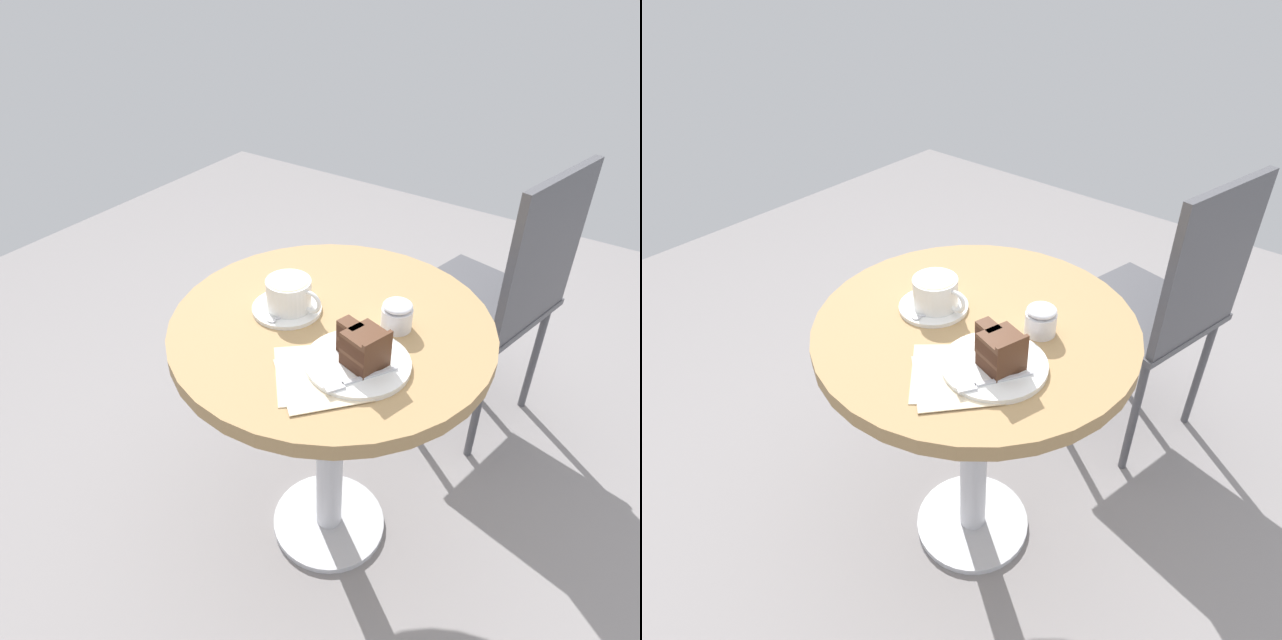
% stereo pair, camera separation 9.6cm
% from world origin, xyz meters
% --- Properties ---
extents(ground_plane, '(4.40, 4.40, 0.01)m').
position_xyz_m(ground_plane, '(0.00, 0.00, -0.01)').
color(ground_plane, gray).
rests_on(ground_plane, ground).
extents(cafe_table, '(0.69, 0.69, 0.70)m').
position_xyz_m(cafe_table, '(0.00, 0.00, 0.58)').
color(cafe_table, '#A37F51').
rests_on(cafe_table, ground).
extents(saucer, '(0.15, 0.15, 0.01)m').
position_xyz_m(saucer, '(-0.10, -0.02, 0.71)').
color(saucer, white).
rests_on(saucer, cafe_table).
extents(coffee_cup, '(0.13, 0.10, 0.07)m').
position_xyz_m(coffee_cup, '(-0.10, -0.01, 0.75)').
color(coffee_cup, white).
rests_on(coffee_cup, saucer).
extents(teaspoon, '(0.06, 0.09, 0.00)m').
position_xyz_m(teaspoon, '(-0.09, -0.05, 0.71)').
color(teaspoon, silver).
rests_on(teaspoon, saucer).
extents(cake_plate, '(0.20, 0.20, 0.01)m').
position_xyz_m(cake_plate, '(0.12, -0.09, 0.71)').
color(cake_plate, white).
rests_on(cake_plate, cafe_table).
extents(cake_slice, '(0.11, 0.09, 0.08)m').
position_xyz_m(cake_slice, '(0.13, -0.09, 0.75)').
color(cake_slice, '#422619').
rests_on(cake_slice, cake_plate).
extents(fork, '(0.09, 0.13, 0.00)m').
position_xyz_m(fork, '(0.14, -0.15, 0.72)').
color(fork, silver).
rests_on(fork, cake_plate).
extents(napkin, '(0.24, 0.24, 0.00)m').
position_xyz_m(napkin, '(0.08, -0.16, 0.71)').
color(napkin, beige).
rests_on(napkin, cafe_table).
extents(cafe_chair, '(0.45, 0.45, 0.89)m').
position_xyz_m(cafe_chair, '(0.19, 0.63, 0.53)').
color(cafe_chair, '#4C4C51').
rests_on(cafe_chair, ground).
extents(sugar_pot, '(0.07, 0.07, 0.07)m').
position_xyz_m(sugar_pot, '(0.12, 0.06, 0.74)').
color(sugar_pot, white).
rests_on(sugar_pot, cafe_table).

